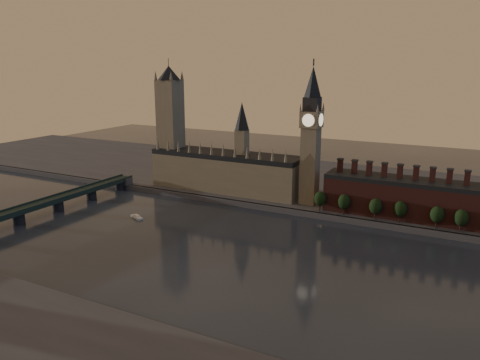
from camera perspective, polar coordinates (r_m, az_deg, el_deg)
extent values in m
plane|color=black|center=(271.62, -1.56, -9.32)|extent=(900.00, 900.00, 0.00)
cube|color=#494A4F|center=(347.36, 5.68, -3.76)|extent=(900.00, 4.00, 4.00)
cube|color=#494A4F|center=(429.14, 10.19, -0.47)|extent=(900.00, 180.00, 4.00)
cube|color=#7A6C57|center=(391.92, -1.72, 0.78)|extent=(130.00, 30.00, 28.00)
cube|color=black|center=(388.58, -1.74, 3.08)|extent=(130.00, 30.00, 4.00)
cube|color=#7A6C57|center=(379.81, 0.23, 4.36)|extent=(9.00, 9.00, 24.00)
cone|color=black|center=(376.65, 0.23, 7.82)|extent=(12.00, 12.00, 22.00)
cone|color=#7A6C57|center=(407.93, -9.99, 4.39)|extent=(2.60, 2.60, 10.00)
cone|color=#7A6C57|center=(401.56, -8.77, 4.29)|extent=(2.60, 2.60, 10.00)
cone|color=#7A6C57|center=(395.38, -7.51, 4.19)|extent=(2.60, 2.60, 10.00)
cone|color=#7A6C57|center=(389.39, -6.21, 4.07)|extent=(2.60, 2.60, 10.00)
cone|color=#7A6C57|center=(383.62, -4.88, 3.96)|extent=(2.60, 2.60, 10.00)
cone|color=#7A6C57|center=(378.06, -3.50, 3.83)|extent=(2.60, 2.60, 10.00)
cone|color=#7A6C57|center=(372.72, -2.08, 3.70)|extent=(2.60, 2.60, 10.00)
cone|color=#7A6C57|center=(367.62, -0.62, 3.57)|extent=(2.60, 2.60, 10.00)
cone|color=#7A6C57|center=(362.77, 0.87, 3.43)|extent=(2.60, 2.60, 10.00)
cone|color=#7A6C57|center=(358.17, 2.41, 3.28)|extent=(2.60, 2.60, 10.00)
cone|color=#7A6C57|center=(353.84, 3.98, 3.12)|extent=(2.60, 2.60, 10.00)
cone|color=#7A6C57|center=(349.78, 5.60, 2.96)|extent=(2.60, 2.60, 10.00)
cube|color=#7A6C57|center=(415.43, -8.43, 5.74)|extent=(18.00, 18.00, 90.00)
cone|color=black|center=(411.37, -8.68, 12.79)|extent=(24.00, 24.00, 12.00)
cylinder|color=#232326|center=(411.31, -8.72, 13.62)|extent=(0.50, 0.50, 12.00)
cone|color=#7A6C57|center=(409.79, -10.27, 12.44)|extent=(3.00, 3.00, 8.00)
cone|color=#7A6C57|center=(400.24, -8.41, 12.48)|extent=(3.00, 3.00, 8.00)
cone|color=#7A6C57|center=(422.59, -8.92, 12.54)|extent=(3.00, 3.00, 8.00)
cone|color=#7A6C57|center=(413.33, -7.09, 12.57)|extent=(3.00, 3.00, 8.00)
cube|color=#7A6C57|center=(354.21, 8.51, 1.69)|extent=(12.00, 12.00, 58.00)
cube|color=#7A6C57|center=(348.54, 8.72, 7.32)|extent=(14.00, 14.00, 12.00)
cube|color=#232326|center=(347.47, 8.79, 9.13)|extent=(11.00, 11.00, 10.00)
cone|color=black|center=(346.53, 8.89, 11.76)|extent=(13.00, 13.00, 22.00)
cylinder|color=#232326|center=(346.31, 8.97, 13.99)|extent=(1.00, 1.00, 5.00)
cylinder|color=beige|center=(341.78, 8.32, 7.21)|extent=(9.00, 0.50, 9.00)
cylinder|color=beige|center=(355.32, 9.10, 7.43)|extent=(9.00, 0.50, 9.00)
cylinder|color=beige|center=(350.92, 7.60, 7.41)|extent=(0.50, 9.00, 9.00)
cylinder|color=beige|center=(346.30, 9.86, 7.24)|extent=(0.50, 9.00, 9.00)
cone|color=#7A6C57|center=(343.70, 7.38, 8.79)|extent=(2.00, 2.00, 6.00)
cone|color=#7A6C57|center=(339.45, 9.46, 8.65)|extent=(2.00, 2.00, 6.00)
cone|color=#7A6C57|center=(355.88, 8.12, 8.94)|extent=(2.00, 2.00, 6.00)
cone|color=#7A6C57|center=(351.78, 10.14, 8.80)|extent=(2.00, 2.00, 6.00)
cube|color=#53231F|center=(342.85, 19.53, -2.31)|extent=(110.00, 25.00, 24.00)
cube|color=black|center=(339.50, 19.71, -0.12)|extent=(110.00, 25.00, 3.00)
cube|color=#53231F|center=(347.12, 12.11, 1.70)|extent=(3.50, 3.50, 9.00)
cube|color=#232326|center=(346.12, 12.16, 2.51)|extent=(4.20, 4.20, 1.00)
cube|color=#53231F|center=(344.60, 13.78, 1.52)|extent=(3.50, 3.50, 9.00)
cube|color=#232326|center=(343.59, 13.83, 2.34)|extent=(4.20, 4.20, 1.00)
cube|color=#53231F|center=(342.38, 15.48, 1.34)|extent=(3.50, 3.50, 9.00)
cube|color=#232326|center=(341.36, 15.53, 2.16)|extent=(4.20, 4.20, 1.00)
cube|color=#53231F|center=(340.46, 17.19, 1.15)|extent=(3.50, 3.50, 9.00)
cube|color=#232326|center=(339.44, 17.25, 1.97)|extent=(4.20, 4.20, 1.00)
cube|color=#53231F|center=(338.86, 18.92, 0.96)|extent=(3.50, 3.50, 9.00)
cube|color=#232326|center=(337.84, 18.99, 1.78)|extent=(4.20, 4.20, 1.00)
cube|color=#53231F|center=(337.57, 20.67, 0.76)|extent=(3.50, 3.50, 9.00)
cube|color=#232326|center=(336.54, 20.74, 1.59)|extent=(4.20, 4.20, 1.00)
cube|color=#53231F|center=(336.61, 22.42, 0.57)|extent=(3.50, 3.50, 9.00)
cube|color=#232326|center=(335.57, 22.50, 1.40)|extent=(4.20, 4.20, 1.00)
cube|color=#53231F|center=(335.96, 24.19, 0.37)|extent=(3.50, 3.50, 9.00)
cube|color=#232326|center=(334.93, 24.27, 1.20)|extent=(4.20, 4.20, 1.00)
cube|color=#53231F|center=(335.64, 25.96, 0.17)|extent=(3.50, 3.50, 9.00)
cube|color=#232326|center=(334.60, 26.05, 1.00)|extent=(4.20, 4.20, 1.00)
cylinder|color=black|center=(342.11, 9.70, -3.30)|extent=(0.80, 0.80, 6.00)
ellipsoid|color=black|center=(340.26, 9.74, -2.25)|extent=(8.60, 8.60, 10.75)
cylinder|color=black|center=(337.89, 12.52, -3.66)|extent=(0.80, 0.80, 6.00)
ellipsoid|color=black|center=(336.02, 12.58, -2.60)|extent=(8.60, 8.60, 10.75)
cylinder|color=black|center=(332.57, 16.13, -4.17)|extent=(0.80, 0.80, 6.00)
ellipsoid|color=black|center=(330.67, 16.21, -3.10)|extent=(8.60, 8.60, 10.75)
cylinder|color=black|center=(331.55, 18.87, -4.43)|extent=(0.80, 0.80, 6.00)
ellipsoid|color=black|center=(329.64, 18.95, -3.36)|extent=(8.60, 8.60, 10.75)
cylinder|color=black|center=(328.27, 22.80, -4.97)|extent=(0.80, 0.80, 6.00)
ellipsoid|color=black|center=(326.34, 22.90, -3.89)|extent=(8.60, 8.60, 10.75)
cylinder|color=black|center=(327.56, 25.25, -5.26)|extent=(0.80, 0.80, 6.00)
ellipsoid|color=black|center=(325.62, 25.37, -4.18)|extent=(8.60, 8.60, 10.75)
cube|color=#1E2F29|center=(362.65, -23.96, -3.01)|extent=(12.00, 200.00, 2.50)
cube|color=#1E2F29|center=(366.36, -24.53, -2.59)|extent=(1.00, 200.00, 1.30)
cube|color=#1E2F29|center=(357.96, -23.43, -2.85)|extent=(1.00, 200.00, 1.30)
cube|color=#494A4F|center=(425.88, -14.02, -0.09)|extent=(14.00, 8.00, 6.00)
cylinder|color=#232326|center=(357.20, -25.37, -4.27)|extent=(8.00, 8.00, 7.75)
cylinder|color=#232326|center=(377.36, -21.30, -2.93)|extent=(8.00, 8.00, 7.75)
cylinder|color=#232326|center=(399.40, -17.67, -1.73)|extent=(8.00, 8.00, 7.75)
cylinder|color=#232326|center=(423.03, -14.44, -0.64)|extent=(8.00, 8.00, 7.75)
cube|color=silver|center=(343.91, -12.47, -4.44)|extent=(12.48, 7.96, 1.38)
cube|color=silver|center=(343.54, -12.48, -4.25)|extent=(5.79, 4.43, 1.04)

